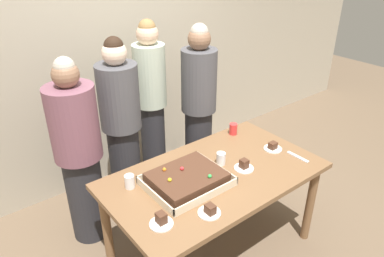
{
  "coord_description": "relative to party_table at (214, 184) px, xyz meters",
  "views": [
    {
      "loc": [
        -1.52,
        -1.66,
        2.34
      ],
      "look_at": [
        -0.1,
        0.15,
        1.13
      ],
      "focal_mm": 33.9,
      "sensor_mm": 36.0,
      "label": 1
    }
  ],
  "objects": [
    {
      "name": "interior_back_panel",
      "position": [
        0.0,
        1.6,
        0.81
      ],
      "size": [
        8.0,
        0.12,
        3.0
      ],
      "primitive_type": "cube",
      "color": "#B2A893",
      "rests_on": "ground_plane"
    },
    {
      "name": "plated_slice_far_left",
      "position": [
        0.22,
        -0.09,
        0.12
      ],
      "size": [
        0.15,
        0.15,
        0.08
      ],
      "color": "white",
      "rests_on": "party_table"
    },
    {
      "name": "plated_slice_near_right",
      "position": [
        0.61,
        -0.04,
        0.12
      ],
      "size": [
        0.15,
        0.15,
        0.07
      ],
      "color": "white",
      "rests_on": "party_table"
    },
    {
      "name": "party_table",
      "position": [
        0.0,
        0.0,
        0.0
      ],
      "size": [
        1.64,
        0.94,
        0.78
      ],
      "color": "brown",
      "rests_on": "ground_plane"
    },
    {
      "name": "person_striped_tie_right",
      "position": [
        0.51,
        0.82,
        0.2
      ],
      "size": [
        0.34,
        0.34,
        1.7
      ],
      "rotation": [
        0.0,
        0.0,
        -2.33
      ],
      "color": "#28282D",
      "rests_on": "ground_plane"
    },
    {
      "name": "ground_plane",
      "position": [
        0.0,
        0.0,
        -0.69
      ],
      "size": [
        12.0,
        12.0,
        0.0
      ],
      "primitive_type": "plane",
      "color": "brown"
    },
    {
      "name": "person_left_edge_reaching",
      "position": [
        -0.71,
        0.83,
        0.14
      ],
      "size": [
        0.38,
        0.38,
        1.62
      ],
      "rotation": [
        0.0,
        0.0,
        -1.05
      ],
      "color": "#28282D",
      "rests_on": "ground_plane"
    },
    {
      "name": "drink_cup_nearest",
      "position": [
        -0.58,
        0.24,
        0.14
      ],
      "size": [
        0.07,
        0.07,
        0.1
      ],
      "primitive_type": "cylinder",
      "color": "white",
      "rests_on": "party_table"
    },
    {
      "name": "sheet_cake",
      "position": [
        -0.25,
        0.02,
        0.14
      ],
      "size": [
        0.56,
        0.46,
        0.12
      ],
      "color": "beige",
      "rests_on": "party_table"
    },
    {
      "name": "plated_slice_far_right",
      "position": [
        -0.32,
        -0.32,
        0.12
      ],
      "size": [
        0.15,
        0.15,
        0.07
      ],
      "color": "white",
      "rests_on": "party_table"
    },
    {
      "name": "cake_server_utensil",
      "position": [
        0.67,
        -0.24,
        0.1
      ],
      "size": [
        0.03,
        0.2,
        0.01
      ],
      "primitive_type": "cube",
      "color": "silver",
      "rests_on": "party_table"
    },
    {
      "name": "drink_cup_far_end",
      "position": [
        0.54,
        0.36,
        0.14
      ],
      "size": [
        0.07,
        0.07,
        0.1
      ],
      "primitive_type": "cylinder",
      "color": "red",
      "rests_on": "party_table"
    },
    {
      "name": "person_serving_front",
      "position": [
        0.15,
        1.11,
        0.23
      ],
      "size": [
        0.3,
        0.3,
        1.73
      ],
      "rotation": [
        0.0,
        0.0,
        -1.92
      ],
      "color": "#28282D",
      "rests_on": "ground_plane"
    },
    {
      "name": "plated_slice_near_left",
      "position": [
        -0.62,
        -0.21,
        0.12
      ],
      "size": [
        0.15,
        0.15,
        0.08
      ],
      "color": "white",
      "rests_on": "party_table"
    },
    {
      "name": "drink_cup_middle",
      "position": [
        0.12,
        0.07,
        0.14
      ],
      "size": [
        0.07,
        0.07,
        0.1
      ],
      "primitive_type": "cylinder",
      "color": "white",
      "rests_on": "party_table"
    },
    {
      "name": "person_green_shirt_behind",
      "position": [
        -0.27,
        0.93,
        0.18
      ],
      "size": [
        0.35,
        0.35,
        1.67
      ],
      "rotation": [
        0.0,
        0.0,
        -1.55
      ],
      "color": "#28282D",
      "rests_on": "ground_plane"
    }
  ]
}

